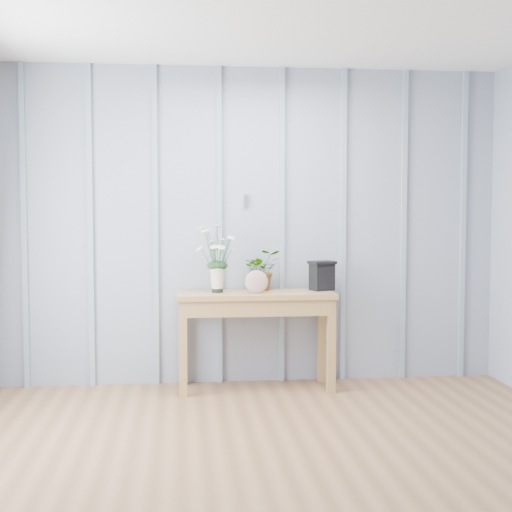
{
  "coord_description": "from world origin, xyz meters",
  "views": [
    {
      "loc": [
        -0.56,
        -3.39,
        1.38
      ],
      "look_at": [
        0.01,
        1.94,
        1.03
      ],
      "focal_mm": 50.0,
      "sensor_mm": 36.0,
      "label": 1
    }
  ],
  "objects": [
    {
      "name": "ground",
      "position": [
        0.0,
        0.0,
        0.0
      ],
      "size": [
        4.5,
        4.5,
        0.0
      ],
      "primitive_type": "plane",
      "color": "brown",
      "rests_on": "ground"
    },
    {
      "name": "sideboard",
      "position": [
        0.01,
        1.99,
        0.64
      ],
      "size": [
        1.2,
        0.45,
        0.75
      ],
      "color": "olive",
      "rests_on": "ground"
    },
    {
      "name": "spider_plant",
      "position": [
        0.08,
        2.12,
        0.91
      ],
      "size": [
        0.32,
        0.29,
        0.32
      ],
      "primitive_type": "imported",
      "rotation": [
        0.0,
        0.0,
        0.14
      ],
      "color": "#153316",
      "rests_on": "sideboard"
    },
    {
      "name": "felt_disc_vessel",
      "position": [
        0.01,
        1.91,
        0.84
      ],
      "size": [
        0.17,
        0.05,
        0.17
      ],
      "primitive_type": "ellipsoid",
      "rotation": [
        0.0,
        0.0,
        -0.01
      ],
      "color": "#8A444E",
      "rests_on": "sideboard"
    },
    {
      "name": "daisy_vase",
      "position": [
        -0.28,
        2.0,
        1.08
      ],
      "size": [
        0.37,
        0.28,
        0.53
      ],
      "color": "black",
      "rests_on": "sideboard"
    },
    {
      "name": "carved_box",
      "position": [
        0.54,
        2.06,
        0.87
      ],
      "size": [
        0.23,
        0.2,
        0.23
      ],
      "color": "black",
      "rests_on": "sideboard"
    },
    {
      "name": "room_shell",
      "position": [
        -0.0,
        0.92,
        1.99
      ],
      "size": [
        4.0,
        4.5,
        2.5
      ],
      "color": "#909AAF",
      "rests_on": "ground"
    }
  ]
}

